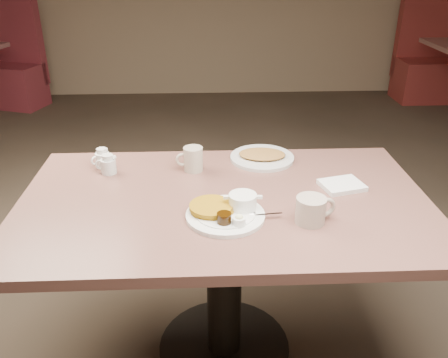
{
  "coord_description": "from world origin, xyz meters",
  "views": [
    {
      "loc": [
        -0.07,
        -1.52,
        1.58
      ],
      "look_at": [
        0.0,
        0.02,
        0.82
      ],
      "focal_mm": 37.93,
      "sensor_mm": 36.0,
      "label": 1
    }
  ],
  "objects_px": {
    "diner_table": "(224,238)",
    "creamer_left": "(102,158)",
    "coffee_mug_near": "(312,210)",
    "hash_plate": "(262,157)",
    "coffee_mug_far": "(193,159)",
    "creamer_right": "(108,165)",
    "main_plate": "(227,210)"
  },
  "relations": [
    {
      "from": "diner_table",
      "to": "coffee_mug_far",
      "type": "xyz_separation_m",
      "value": [
        -0.12,
        0.25,
        0.22
      ]
    },
    {
      "from": "coffee_mug_near",
      "to": "creamer_left",
      "type": "height_order",
      "value": "coffee_mug_near"
    },
    {
      "from": "main_plate",
      "to": "creamer_left",
      "type": "bearing_deg",
      "value": 139.27
    },
    {
      "from": "coffee_mug_far",
      "to": "creamer_right",
      "type": "relative_size",
      "value": 1.2
    },
    {
      "from": "coffee_mug_near",
      "to": "creamer_right",
      "type": "relative_size",
      "value": 1.58
    },
    {
      "from": "hash_plate",
      "to": "main_plate",
      "type": "bearing_deg",
      "value": -110.45
    },
    {
      "from": "coffee_mug_far",
      "to": "hash_plate",
      "type": "bearing_deg",
      "value": 18.05
    },
    {
      "from": "creamer_left",
      "to": "main_plate",
      "type": "bearing_deg",
      "value": -40.73
    },
    {
      "from": "coffee_mug_far",
      "to": "creamer_right",
      "type": "height_order",
      "value": "coffee_mug_far"
    },
    {
      "from": "creamer_left",
      "to": "creamer_right",
      "type": "relative_size",
      "value": 0.83
    },
    {
      "from": "coffee_mug_near",
      "to": "hash_plate",
      "type": "distance_m",
      "value": 0.53
    },
    {
      "from": "hash_plate",
      "to": "diner_table",
      "type": "bearing_deg",
      "value": -117.4
    },
    {
      "from": "coffee_mug_near",
      "to": "creamer_right",
      "type": "xyz_separation_m",
      "value": [
        -0.74,
        0.41,
        -0.01
      ]
    },
    {
      "from": "hash_plate",
      "to": "creamer_left",
      "type": "bearing_deg",
      "value": -176.44
    },
    {
      "from": "diner_table",
      "to": "creamer_left",
      "type": "relative_size",
      "value": 18.75
    },
    {
      "from": "main_plate",
      "to": "hash_plate",
      "type": "bearing_deg",
      "value": 69.55
    },
    {
      "from": "creamer_left",
      "to": "creamer_right",
      "type": "height_order",
      "value": "same"
    },
    {
      "from": "coffee_mug_near",
      "to": "main_plate",
      "type": "bearing_deg",
      "value": 170.36
    },
    {
      "from": "creamer_right",
      "to": "hash_plate",
      "type": "bearing_deg",
      "value": 9.55
    },
    {
      "from": "main_plate",
      "to": "hash_plate",
      "type": "xyz_separation_m",
      "value": [
        0.18,
        0.47,
        -0.01
      ]
    },
    {
      "from": "diner_table",
      "to": "coffee_mug_far",
      "type": "relative_size",
      "value": 12.92
    },
    {
      "from": "coffee_mug_far",
      "to": "creamer_left",
      "type": "relative_size",
      "value": 1.45
    },
    {
      "from": "main_plate",
      "to": "coffee_mug_far",
      "type": "distance_m",
      "value": 0.39
    },
    {
      "from": "diner_table",
      "to": "coffee_mug_near",
      "type": "bearing_deg",
      "value": -31.47
    },
    {
      "from": "diner_table",
      "to": "creamer_right",
      "type": "height_order",
      "value": "creamer_right"
    },
    {
      "from": "diner_table",
      "to": "creamer_left",
      "type": "bearing_deg",
      "value": 148.48
    },
    {
      "from": "creamer_right",
      "to": "hash_plate",
      "type": "height_order",
      "value": "creamer_right"
    },
    {
      "from": "creamer_left",
      "to": "hash_plate",
      "type": "bearing_deg",
      "value": 3.56
    },
    {
      "from": "creamer_right",
      "to": "coffee_mug_near",
      "type": "bearing_deg",
      "value": -28.97
    },
    {
      "from": "diner_table",
      "to": "creamer_right",
      "type": "xyz_separation_m",
      "value": [
        -0.46,
        0.24,
        0.21
      ]
    },
    {
      "from": "main_plate",
      "to": "coffee_mug_near",
      "type": "bearing_deg",
      "value": -9.64
    },
    {
      "from": "main_plate",
      "to": "creamer_left",
      "type": "xyz_separation_m",
      "value": [
        -0.5,
        0.43,
        0.01
      ]
    }
  ]
}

